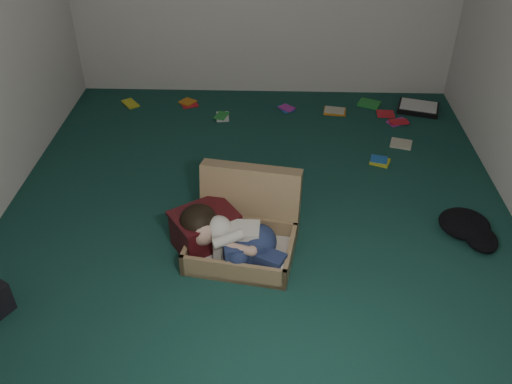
{
  "coord_description": "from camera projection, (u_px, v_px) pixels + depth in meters",
  "views": [
    {
      "loc": [
        0.11,
        -3.3,
        2.65
      ],
      "look_at": [
        0.0,
        -0.15,
        0.35
      ],
      "focal_mm": 38.0,
      "sensor_mm": 36.0,
      "label": 1
    }
  ],
  "objects": [
    {
      "name": "floor",
      "position": [
        257.0,
        217.0,
        4.23
      ],
      "size": [
        4.5,
        4.5,
        0.0
      ],
      "primitive_type": "plane",
      "color": "#164037",
      "rests_on": "ground"
    },
    {
      "name": "wall_front",
      "position": [
        233.0,
        346.0,
        1.65
      ],
      "size": [
        4.5,
        0.0,
        4.5
      ],
      "primitive_type": "plane",
      "rotation": [
        -1.57,
        0.0,
        0.0
      ],
      "color": "silver",
      "rests_on": "ground"
    },
    {
      "name": "suitcase",
      "position": [
        245.0,
        227.0,
        3.88
      ],
      "size": [
        0.84,
        0.83,
        0.54
      ],
      "rotation": [
        0.0,
        0.0,
        -0.16
      ],
      "color": "#9C7E56",
      "rests_on": "floor"
    },
    {
      "name": "person",
      "position": [
        232.0,
        238.0,
        3.72
      ],
      "size": [
        0.77,
        0.48,
        0.33
      ],
      "rotation": [
        0.0,
        0.0,
        -0.16
      ],
      "color": "silver",
      "rests_on": "suitcase"
    },
    {
      "name": "maroon_bin",
      "position": [
        205.0,
        230.0,
        3.87
      ],
      "size": [
        0.55,
        0.52,
        0.3
      ],
      "rotation": [
        0.0,
        0.0,
        0.61
      ],
      "color": "#400D11",
      "rests_on": "floor"
    },
    {
      "name": "clothing_pile",
      "position": [
        460.0,
        228.0,
        4.02
      ],
      "size": [
        0.45,
        0.39,
        0.13
      ],
      "primitive_type": null,
      "rotation": [
        0.0,
        0.0,
        -0.15
      ],
      "color": "black",
      "rests_on": "floor"
    },
    {
      "name": "paper_tray",
      "position": [
        418.0,
        108.0,
        5.66
      ],
      "size": [
        0.48,
        0.41,
        0.06
      ],
      "rotation": [
        0.0,
        0.0,
        -0.29
      ],
      "color": "black",
      "rests_on": "floor"
    },
    {
      "name": "book_scatter",
      "position": [
        307.0,
        118.0,
        5.52
      ],
      "size": [
        2.99,
        1.33,
        0.02
      ],
      "color": "gold",
      "rests_on": "floor"
    }
  ]
}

